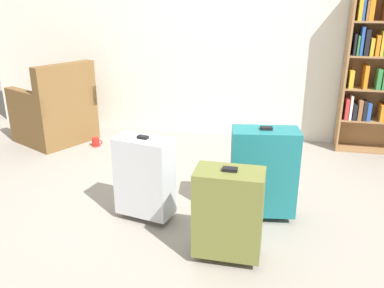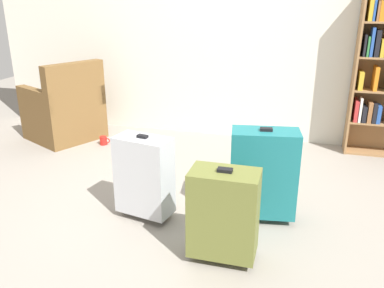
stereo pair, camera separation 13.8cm
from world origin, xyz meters
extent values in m
plane|color=gray|center=(0.00, 0.00, 0.00)|extent=(9.97, 9.97, 0.00)
cube|color=beige|center=(0.00, 2.07, 1.30)|extent=(5.70, 0.10, 2.60)
cube|color=olive|center=(1.35, 1.87, 0.82)|extent=(0.02, 0.26, 1.65)
cube|color=olive|center=(1.78, 1.87, 0.01)|extent=(0.83, 0.24, 0.02)
cube|color=olive|center=(1.78, 1.87, 0.34)|extent=(0.83, 0.24, 0.02)
cube|color=#B22D2D|center=(1.41, 1.86, 0.46)|extent=(0.04, 0.22, 0.22)
cube|color=silver|center=(1.45, 1.82, 0.47)|extent=(0.02, 0.15, 0.25)
cube|color=black|center=(1.49, 1.82, 0.43)|extent=(0.04, 0.15, 0.17)
cube|color=brown|center=(1.54, 1.82, 0.45)|extent=(0.04, 0.16, 0.21)
cube|color=black|center=(1.58, 1.82, 0.45)|extent=(0.04, 0.14, 0.20)
cube|color=#264C99|center=(1.62, 1.82, 0.44)|extent=(0.04, 0.15, 0.18)
cube|color=orange|center=(1.75, 1.86, 0.43)|extent=(0.04, 0.22, 0.16)
cube|color=gold|center=(1.41, 1.84, 0.77)|extent=(0.04, 0.19, 0.18)
cube|color=orange|center=(1.55, 1.84, 0.79)|extent=(0.04, 0.19, 0.23)
cube|color=#2D7238|center=(1.67, 1.82, 0.78)|extent=(0.04, 0.15, 0.20)
cube|color=#2D7238|center=(1.72, 1.85, 0.77)|extent=(0.04, 0.21, 0.18)
cube|color=black|center=(1.40, 1.84, 1.11)|extent=(0.02, 0.19, 0.21)
cube|color=#2D7238|center=(1.43, 1.85, 1.10)|extent=(0.02, 0.21, 0.19)
cube|color=#264C99|center=(1.46, 1.83, 1.14)|extent=(0.03, 0.16, 0.27)
cube|color=black|center=(1.51, 1.84, 1.13)|extent=(0.04, 0.19, 0.25)
cube|color=gold|center=(1.56, 1.85, 1.09)|extent=(0.04, 0.21, 0.17)
cube|color=orange|center=(1.61, 1.82, 1.11)|extent=(0.03, 0.16, 0.20)
cube|color=gold|center=(1.65, 1.85, 1.13)|extent=(0.03, 0.20, 0.24)
cube|color=gold|center=(1.41, 1.85, 1.44)|extent=(0.04, 0.21, 0.20)
cube|color=#264C99|center=(1.44, 1.85, 1.43)|extent=(0.02, 0.21, 0.20)
cube|color=brown|center=(1.47, 1.84, 1.43)|extent=(0.02, 0.19, 0.18)
cube|color=orange|center=(1.51, 1.82, 1.46)|extent=(0.04, 0.16, 0.26)
cube|color=brown|center=(-1.77, 1.43, 0.20)|extent=(0.94, 0.94, 0.40)
cube|color=#91724F|center=(-1.77, 1.43, 0.44)|extent=(0.74, 0.70, 0.08)
cube|color=brown|center=(-1.51, 1.31, 0.65)|extent=(0.42, 0.68, 0.50)
cube|color=brown|center=(-1.63, 1.70, 0.51)|extent=(0.67, 0.40, 0.22)
cube|color=brown|center=(-1.90, 1.17, 0.51)|extent=(0.67, 0.40, 0.22)
cylinder|color=red|center=(-1.22, 1.33, 0.05)|extent=(0.08, 0.08, 0.10)
torus|color=red|center=(-1.17, 1.33, 0.05)|extent=(0.06, 0.01, 0.06)
cube|color=#19666B|center=(0.65, 0.20, 0.37)|extent=(0.50, 0.30, 0.63)
cube|color=black|center=(0.65, 0.20, 0.69)|extent=(0.09, 0.06, 0.02)
cylinder|color=black|center=(0.49, 0.17, 0.03)|extent=(0.06, 0.06, 0.05)
cylinder|color=black|center=(0.81, 0.22, 0.03)|extent=(0.06, 0.06, 0.05)
cube|color=#B7BABF|center=(-0.18, -0.01, 0.34)|extent=(0.44, 0.28, 0.58)
cube|color=black|center=(-0.18, -0.01, 0.64)|extent=(0.08, 0.06, 0.02)
cylinder|color=black|center=(-0.32, 0.02, 0.03)|extent=(0.06, 0.06, 0.05)
cylinder|color=black|center=(-0.04, -0.04, 0.03)|extent=(0.06, 0.06, 0.05)
cube|color=brown|center=(0.47, -0.36, 0.32)|extent=(0.41, 0.24, 0.54)
cube|color=black|center=(0.47, -0.36, 0.60)|extent=(0.09, 0.05, 0.02)
cylinder|color=black|center=(0.33, -0.36, 0.03)|extent=(0.05, 0.05, 0.05)
cylinder|color=black|center=(0.62, -0.36, 0.03)|extent=(0.05, 0.05, 0.05)
camera|label=1|loc=(0.73, -2.49, 1.54)|focal=37.47mm
camera|label=2|loc=(0.86, -2.45, 1.54)|focal=37.47mm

